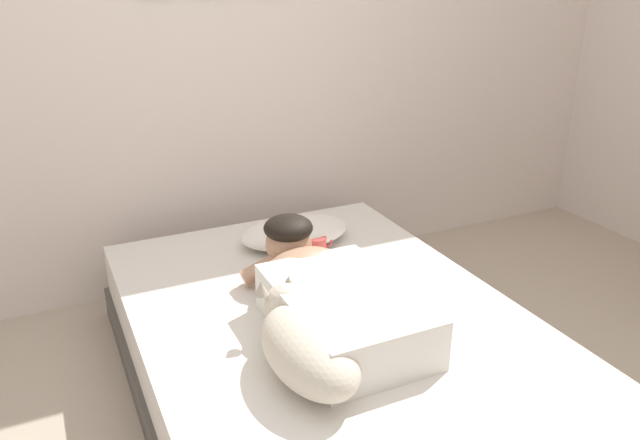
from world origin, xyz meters
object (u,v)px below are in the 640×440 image
Objects in this scene: bed at (331,358)px; dog at (306,343)px; person_lying at (327,292)px; pillow at (295,232)px; cell_phone at (357,326)px; coffee_cup at (317,245)px.

bed is 0.46m from dog.
person_lying is at bearing -156.32° from bed.
person_lying is at bearing 52.66° from dog.
pillow is 3.71× the size of cell_phone.
dog is 4.11× the size of cell_phone.
cell_phone is at bearing 30.56° from dog.
person_lying reaches higher than dog.
coffee_cup is at bearing 62.76° from dog.
person_lying reaches higher than coffee_cup.
dog reaches higher than bed.
bed is 3.55× the size of dog.
coffee_cup is at bearing 70.44° from bed.
dog is at bearing -111.12° from pillow.
coffee_cup is (0.20, 0.52, -0.07)m from person_lying.
bed is 0.71m from pillow.
dog is at bearing -129.21° from bed.
coffee_cup is at bearing 77.93° from cell_phone.
pillow is at bearing 78.32° from bed.
bed is 14.57× the size of cell_phone.
pillow is at bearing 76.69° from person_lying.
coffee_cup is (0.18, 0.52, 0.22)m from bed.
pillow is 0.77m from cell_phone.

